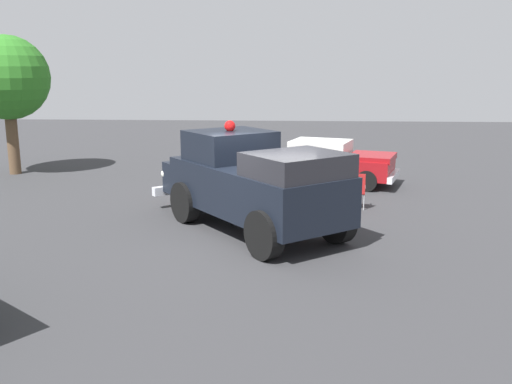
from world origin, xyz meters
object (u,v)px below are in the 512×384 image
classic_hot_rod (330,162)px  oak_tree_left (7,78)px  lawn_chair_by_car (356,188)px  spectator_seated (191,177)px  vintage_fire_truck (251,181)px  lawn_chair_near_truck (190,180)px

classic_hot_rod → oak_tree_left: size_ratio=0.94×
lawn_chair_by_car → spectator_seated: 4.84m
vintage_fire_truck → lawn_chair_near_truck: size_ratio=5.91×
classic_hot_rod → lawn_chair_by_car: size_ratio=4.62×
lawn_chair_by_car → oak_tree_left: (-4.67, -12.08, 2.90)m
classic_hot_rod → lawn_chair_by_car: 3.61m
vintage_fire_truck → classic_hot_rod: 6.25m
oak_tree_left → lawn_chair_near_truck: bearing=62.8°
classic_hot_rod → lawn_chair_near_truck: 5.07m
classic_hot_rod → spectator_seated: bearing=-57.1°
lawn_chair_near_truck → spectator_seated: spectator_seated is taller
lawn_chair_near_truck → classic_hot_rod: bearing=121.4°
vintage_fire_truck → oak_tree_left: 11.79m
lawn_chair_by_car → spectator_seated: spectator_seated is taller
classic_hot_rod → spectator_seated: 5.09m
lawn_chair_near_truck → lawn_chair_by_car: bearing=79.0°
classic_hot_rod → oak_tree_left: oak_tree_left is taller
lawn_chair_near_truck → lawn_chair_by_car: 4.91m
spectator_seated → lawn_chair_near_truck: bearing=-157.3°
lawn_chair_by_car → lawn_chair_near_truck: bearing=-101.0°
vintage_fire_truck → lawn_chair_by_car: 3.61m
lawn_chair_near_truck → oak_tree_left: (-3.74, -7.26, 2.90)m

